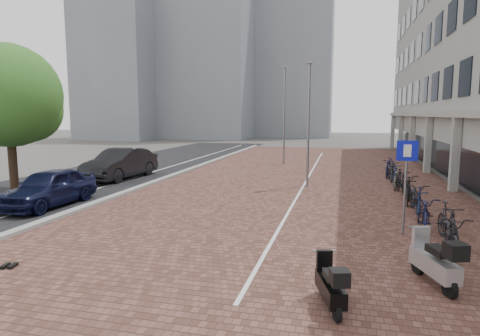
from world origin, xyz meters
name	(u,v)px	position (x,y,z in m)	size (l,w,h in m)	color
ground	(184,246)	(0.00, 0.00, 0.00)	(140.00, 140.00, 0.00)	#474442
plaza_brick	(304,179)	(2.00, 12.00, 0.01)	(14.50, 42.00, 0.04)	brown
street_asphalt	(120,172)	(-9.00, 12.00, 0.01)	(8.00, 50.00, 0.03)	black
curb	(180,173)	(-5.10, 12.00, 0.07)	(0.35, 42.00, 0.14)	gray
lane_line	(150,173)	(-7.00, 12.00, 0.02)	(0.12, 44.00, 0.00)	white
parking_line	(307,179)	(2.20, 12.00, 0.04)	(0.10, 30.00, 0.00)	white
bg_towers	(217,42)	(-14.34, 48.94, 13.96)	(33.00, 23.00, 32.00)	gray
car_navy	(49,188)	(-6.68, 3.11, 0.71)	(1.68, 4.16, 1.42)	black
car_dark	(121,164)	(-7.53, 9.67, 0.81)	(1.72, 4.94, 1.63)	black
shoes	(8,267)	(-3.20, -2.49, 0.05)	(0.37, 0.31, 0.09)	black
scooter_mid	(330,284)	(3.84, -2.64, 0.47)	(0.43, 1.37, 0.94)	black
scooter_back	(434,260)	(5.83, -1.14, 0.55)	(0.50, 1.61, 1.11)	#B2B1B7
parking_sign	(406,171)	(5.72, 2.39, 1.86)	(0.57, 0.11, 2.72)	slate
lamp_near	(308,126)	(2.38, 9.63, 2.90)	(0.12, 0.12, 5.79)	slate
lamp_far	(284,116)	(0.03, 18.17, 3.31)	(0.12, 0.12, 6.61)	gray
street_tree	(12,99)	(-9.95, 5.16, 4.11)	(4.44, 4.44, 6.46)	#382619
bike_row	(406,186)	(6.54, 7.90, 0.52)	(1.23, 15.83, 1.05)	black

